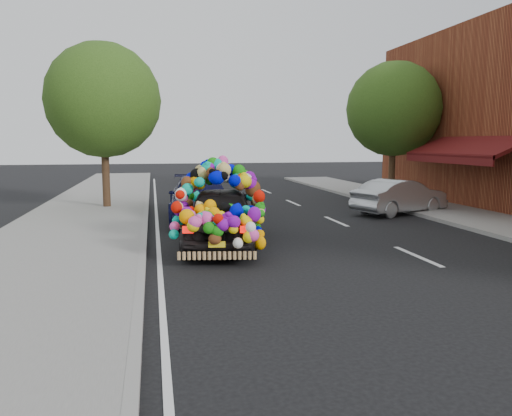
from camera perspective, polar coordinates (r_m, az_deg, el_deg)
The scene contains 10 objects.
ground at distance 10.36m, azimuth 0.27°, elevation -6.48°, with size 100.00×100.00×0.00m, color black.
sidewalk at distance 10.37m, azimuth -23.83°, elevation -6.78°, with size 4.00×60.00×0.12m, color gray.
kerb at distance 10.14m, azimuth -12.93°, elevation -6.62°, with size 0.15×60.00×0.13m, color gray.
footpath_far at distance 16.63m, azimuth 26.68°, elevation -1.74°, with size 3.00×40.00×0.12m, color gray.
lane_markings at distance 11.64m, azimuth 17.96°, elevation -5.26°, with size 6.00×50.00×0.01m, color silver, non-canonical shape.
tree_near_sidewalk at distance 19.47m, azimuth -17.09°, elevation 11.67°, with size 4.20×4.20×6.13m.
tree_far_b at distance 22.30m, azimuth 15.49°, elevation 10.83°, with size 4.00×4.00×5.90m.
plush_art_car at distance 12.03m, azimuth -4.08°, elevation 0.59°, with size 2.76×4.67×2.08m.
navy_sedan at distance 16.09m, azimuth -6.41°, elevation 1.04°, with size 1.97×4.84×1.41m, color black.
silver_hatchback at distance 18.26m, azimuth 16.12°, elevation 1.27°, with size 1.29×3.70×1.22m, color #A9ACB0.
Camera 1 is at (-2.09, -9.84, 2.51)m, focal length 35.00 mm.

